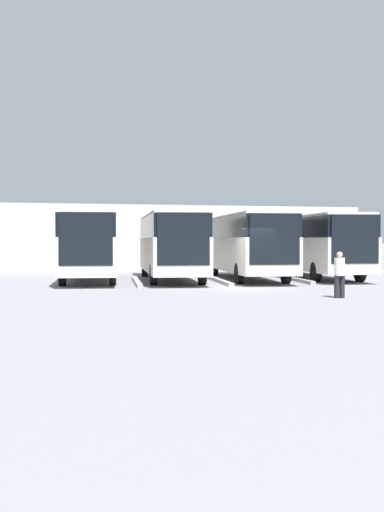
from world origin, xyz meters
TOP-DOWN VIEW (x-y plane):
  - ground_plane at (0.00, 0.00)m, footprint 600.00×600.00m
  - bus_0 at (-5.89, -5.28)m, footprint 3.72×11.28m
  - curb_divider_0 at (-3.93, -3.65)m, footprint 0.97×6.42m
  - bus_1 at (-1.96, -4.96)m, footprint 3.72×11.28m
  - curb_divider_1 at (0.00, -3.32)m, footprint 0.97×6.42m
  - bus_2 at (1.97, -5.13)m, footprint 3.72×11.28m
  - curb_divider_2 at (3.93, -3.50)m, footprint 0.97×6.42m
  - bus_3 at (5.89, -5.78)m, footprint 3.72×11.28m
  - pedestrian at (-1.64, 5.81)m, footprint 0.39×0.39m
  - station_building at (0.00, -21.84)m, footprint 28.13×14.96m

SIDE VIEW (x-z plane):
  - ground_plane at x=0.00m, z-range 0.00..0.00m
  - curb_divider_0 at x=-3.93m, z-range 0.00..0.15m
  - curb_divider_1 at x=0.00m, z-range 0.00..0.15m
  - curb_divider_2 at x=3.93m, z-range 0.00..0.15m
  - pedestrian at x=-1.64m, z-range 0.06..1.66m
  - bus_0 at x=-5.89m, z-range 0.19..3.45m
  - bus_1 at x=-1.96m, z-range 0.19..3.45m
  - bus_2 at x=1.97m, z-range 0.19..3.45m
  - bus_3 at x=5.89m, z-range 0.19..3.45m
  - station_building at x=0.00m, z-range 0.03..4.37m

